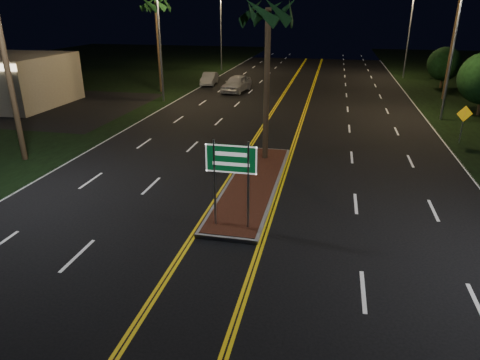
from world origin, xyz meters
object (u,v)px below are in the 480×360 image
(car_far, at_px, (209,78))
(warning_sign, at_px, (464,119))
(palm_left_far, at_px, (156,5))
(shrub_far, at_px, (444,64))
(median_island, at_px, (253,184))
(streetlight_right_mid, at_px, (449,37))
(streetlight_right_far, at_px, (407,26))
(highway_sign, at_px, (231,167))
(streetlight_left_mid, at_px, (164,32))
(car_near, at_px, (237,82))
(palm_median, at_px, (268,13))
(streetlight_left_far, at_px, (224,24))

(car_far, distance_m, warning_sign, 26.43)
(palm_left_far, distance_m, shrub_far, 28.30)
(warning_sign, bearing_deg, median_island, -155.03)
(streetlight_right_mid, distance_m, shrub_far, 14.74)
(streetlight_right_far, bearing_deg, shrub_far, -62.02)
(highway_sign, distance_m, palm_left_far, 28.77)
(streetlight_left_mid, xyz_separation_m, car_near, (4.81, 5.63, -4.75))
(median_island, distance_m, palm_median, 8.00)
(streetlight_left_far, xyz_separation_m, warning_sign, (21.41, -28.02, -4.21))
(streetlight_left_far, height_order, palm_median, streetlight_left_far)
(streetlight_left_far, bearing_deg, warning_sign, -52.61)
(highway_sign, bearing_deg, median_island, 90.00)
(palm_left_far, bearing_deg, shrub_far, 16.74)
(palm_median, distance_m, car_near, 20.98)
(streetlight_right_mid, relative_size, car_near, 1.65)
(median_island, xyz_separation_m, highway_sign, (0.00, -4.20, 2.32))
(streetlight_right_mid, height_order, car_far, streetlight_right_mid)
(palm_median, xyz_separation_m, car_near, (-5.80, 19.13, -6.37))
(car_far, relative_size, warning_sign, 1.92)
(highway_sign, xyz_separation_m, streetlight_right_far, (10.61, 39.20, 3.25))
(highway_sign, xyz_separation_m, streetlight_right_mid, (10.61, 19.20, 3.25))
(palm_left_far, bearing_deg, car_far, 55.89)
(highway_sign, bearing_deg, palm_median, 90.00)
(streetlight_left_mid, height_order, streetlight_right_mid, same)
(streetlight_right_far, distance_m, palm_left_far, 27.36)
(streetlight_right_far, relative_size, car_far, 2.08)
(palm_median, bearing_deg, car_near, 106.87)
(streetlight_left_mid, bearing_deg, car_far, 82.55)
(highway_sign, height_order, car_near, highway_sign)
(shrub_far, bearing_deg, car_near, -161.99)
(highway_sign, relative_size, shrub_far, 0.81)
(palm_left_far, xyz_separation_m, warning_sign, (23.60, -12.02, -6.30))
(median_island, bearing_deg, palm_left_far, 121.36)
(streetlight_left_far, xyz_separation_m, car_far, (1.17, -11.04, -4.94))
(streetlight_left_far, relative_size, shrub_far, 2.27)
(streetlight_right_mid, bearing_deg, streetlight_left_mid, 174.62)
(palm_median, bearing_deg, warning_sign, 26.90)
(streetlight_left_far, height_order, streetlight_right_far, same)
(streetlight_right_mid, distance_m, car_near, 18.71)
(palm_left_far, height_order, shrub_far, palm_left_far)
(palm_median, bearing_deg, shrub_far, 61.58)
(palm_median, height_order, car_near, palm_median)
(car_near, height_order, car_far, car_near)
(median_island, distance_m, palm_left_far, 25.76)
(median_island, xyz_separation_m, streetlight_left_far, (-10.61, 37.00, 5.57))
(highway_sign, bearing_deg, car_far, 107.38)
(streetlight_right_far, bearing_deg, streetlight_right_mid, -90.00)
(streetlight_left_mid, xyz_separation_m, streetlight_left_far, (0.00, 20.00, 0.00))
(streetlight_left_mid, bearing_deg, streetlight_right_mid, -5.38)
(median_island, bearing_deg, streetlight_left_mid, 121.98)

